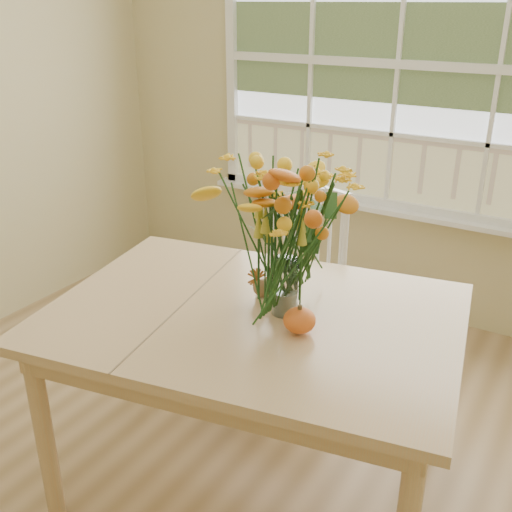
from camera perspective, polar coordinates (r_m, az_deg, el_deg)
The scene contains 8 objects.
wall_back at distance 3.72m, azimuth 13.29°, elevation 14.34°, with size 4.00×0.02×2.70m, color #D3C487.
window at distance 3.66m, azimuth 13.36°, elevation 17.07°, with size 2.42×0.12×1.74m.
dining_table at distance 2.30m, azimuth -0.26°, elevation -7.34°, with size 1.68×1.33×0.81m.
windsor_chair at distance 3.12m, azimuth 3.95°, elevation -2.00°, with size 0.48×0.46×1.00m.
flower_vase at distance 2.11m, azimuth 2.89°, elevation 2.35°, with size 0.45×0.45×0.54m.
pumpkin at distance 2.10m, azimuth 4.16°, elevation -6.24°, with size 0.11×0.11×0.09m, color #D34F18.
turkey_figurine at distance 2.32m, azimuth 0.85°, elevation -3.09°, with size 0.11×0.10×0.12m.
dark_gourd at distance 2.48m, azimuth 2.07°, elevation -1.66°, with size 0.13×0.08×0.07m.
Camera 1 is at (1.15, -1.24, 1.89)m, focal length 42.00 mm.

